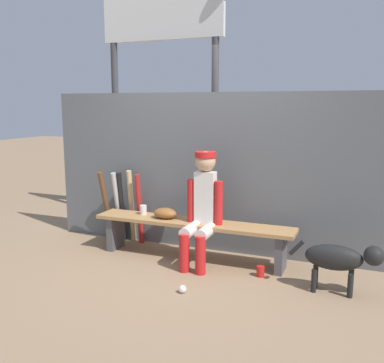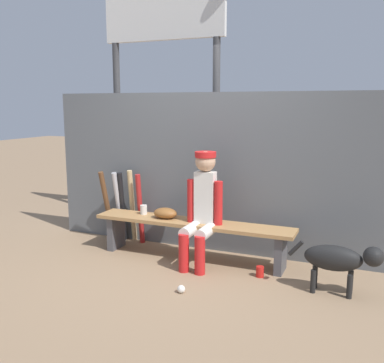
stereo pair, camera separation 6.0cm
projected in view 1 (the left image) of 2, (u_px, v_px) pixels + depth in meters
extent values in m
plane|color=#937556|center=(192.00, 259.00, 4.97)|extent=(30.00, 30.00, 0.00)
cube|color=#595E63|center=(205.00, 173.00, 5.17)|extent=(4.03, 0.03, 1.87)
cube|color=#AD7F4C|center=(192.00, 223.00, 4.89)|extent=(2.30, 0.36, 0.04)
cube|color=#4C4C51|center=(116.00, 232.00, 5.30)|extent=(0.08, 0.29, 0.40)
cube|color=#4C4C51|center=(281.00, 253.00, 4.56)|extent=(0.08, 0.29, 0.40)
cube|color=silver|center=(205.00, 197.00, 4.78)|extent=(0.22, 0.13, 0.57)
sphere|color=tan|center=(206.00, 162.00, 4.71)|extent=(0.22, 0.22, 0.22)
cylinder|color=red|center=(206.00, 154.00, 4.70)|extent=(0.23, 0.23, 0.06)
cylinder|color=silver|center=(191.00, 230.00, 4.70)|extent=(0.13, 0.38, 0.13)
cylinder|color=red|center=(184.00, 253.00, 4.56)|extent=(0.11, 0.11, 0.40)
cylinder|color=red|center=(191.00, 201.00, 4.83)|extent=(0.09, 0.09, 0.48)
cylinder|color=silver|center=(207.00, 231.00, 4.63)|extent=(0.13, 0.38, 0.13)
cylinder|color=red|center=(200.00, 255.00, 4.49)|extent=(0.11, 0.11, 0.40)
cylinder|color=red|center=(219.00, 203.00, 4.71)|extent=(0.09, 0.09, 0.48)
ellipsoid|color=brown|center=(165.00, 213.00, 5.00)|extent=(0.28, 0.20, 0.12)
cylinder|color=#B22323|center=(140.00, 209.00, 5.43)|extent=(0.07, 0.17, 0.89)
cylinder|color=tan|center=(131.00, 206.00, 5.54)|extent=(0.09, 0.19, 0.93)
cylinder|color=black|center=(121.00, 207.00, 5.55)|extent=(0.09, 0.18, 0.90)
cylinder|color=#B7B7BC|center=(118.00, 207.00, 5.55)|extent=(0.09, 0.22, 0.90)
cylinder|color=brown|center=(106.00, 206.00, 5.56)|extent=(0.08, 0.28, 0.91)
sphere|color=white|center=(182.00, 289.00, 4.07)|extent=(0.07, 0.07, 0.07)
cylinder|color=red|center=(260.00, 271.00, 4.45)|extent=(0.08, 0.08, 0.11)
cylinder|color=silver|center=(143.00, 210.00, 5.18)|extent=(0.08, 0.08, 0.11)
cylinder|color=#3F3F42|center=(116.00, 133.00, 6.56)|extent=(0.10, 0.10, 2.61)
cylinder|color=#3F3F42|center=(215.00, 136.00, 5.98)|extent=(0.10, 0.10, 2.61)
cube|color=white|center=(162.00, 12.00, 5.98)|extent=(1.80, 0.08, 0.73)
ellipsoid|color=black|center=(334.00, 257.00, 4.03)|extent=(0.52, 0.20, 0.24)
sphere|color=black|center=(374.00, 256.00, 3.90)|extent=(0.18, 0.18, 0.18)
cylinder|color=black|center=(297.00, 248.00, 4.15)|extent=(0.15, 0.04, 0.16)
cylinder|color=black|center=(351.00, 281.00, 4.07)|extent=(0.05, 0.05, 0.22)
cylinder|color=black|center=(350.00, 286.00, 3.96)|extent=(0.05, 0.05, 0.22)
cylinder|color=black|center=(315.00, 276.00, 4.19)|extent=(0.05, 0.05, 0.22)
cylinder|color=black|center=(314.00, 281.00, 4.08)|extent=(0.05, 0.05, 0.22)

